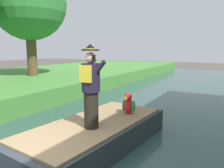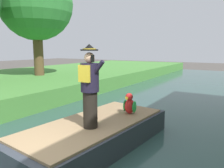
{
  "view_description": "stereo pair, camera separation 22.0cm",
  "coord_description": "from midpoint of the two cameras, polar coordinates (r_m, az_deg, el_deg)",
  "views": [
    {
      "loc": [
        2.87,
        -2.32,
        2.45
      ],
      "look_at": [
        0.28,
        2.26,
        1.61
      ],
      "focal_mm": 35.18,
      "sensor_mm": 36.0,
      "label": 1
    },
    {
      "loc": [
        3.06,
        -2.21,
        2.45
      ],
      "look_at": [
        0.28,
        2.26,
        1.61
      ],
      "focal_mm": 35.18,
      "sensor_mm": 36.0,
      "label": 2
    }
  ],
  "objects": [
    {
      "name": "parrot_plush",
      "position": [
        6.01,
        3.32,
        -5.34
      ],
      "size": [
        0.36,
        0.35,
        0.57
      ],
      "color": "red",
      "rests_on": "boat"
    },
    {
      "name": "tree_tall",
      "position": [
        14.21,
        -21.24,
        19.0
      ],
      "size": [
        4.27,
        4.27,
        6.34
      ],
      "color": "brown",
      "rests_on": "grass_bank_near"
    },
    {
      "name": "person_pirate",
      "position": [
        4.79,
        -6.82,
        -0.77
      ],
      "size": [
        0.61,
        0.42,
        1.85
      ],
      "rotation": [
        0.0,
        0.0,
        0.29
      ],
      "color": "black",
      "rests_on": "boat"
    },
    {
      "name": "boat",
      "position": [
        5.51,
        -5.65,
        -12.79
      ],
      "size": [
        2.18,
        4.35,
        0.61
      ],
      "color": "#333842",
      "rests_on": "canal_water"
    }
  ]
}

